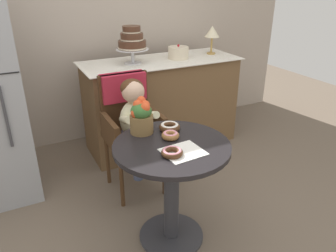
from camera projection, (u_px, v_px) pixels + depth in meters
ground_plane at (171, 236)px, 2.28m from camera, size 8.00×8.00×0.00m
back_wall at (86, 9)px, 3.22m from camera, size 4.80×0.10×2.70m
cafe_table at (172, 174)px, 2.07m from camera, size 0.72×0.72×0.72m
wicker_chair at (129, 114)px, 2.62m from camera, size 0.42×0.45×0.95m
seated_child at (135, 117)px, 2.48m from camera, size 0.27×0.32×0.73m
paper_napkin at (183, 152)px, 1.89m from camera, size 0.24×0.22×0.00m
donut_front at (170, 135)px, 2.05m from camera, size 0.11×0.11×0.04m
donut_mid at (170, 127)px, 2.15m from camera, size 0.14×0.14×0.05m
donut_side at (172, 152)px, 1.85m from camera, size 0.13×0.13×0.04m
flower_vase at (141, 116)px, 2.09m from camera, size 0.15×0.15×0.23m
display_counter at (161, 103)px, 3.37m from camera, size 1.56×0.62×0.90m
tiered_cake_stand at (132, 41)px, 2.98m from camera, size 0.30×0.30×0.34m
round_layer_cake at (178, 53)px, 3.23m from camera, size 0.20×0.20×0.14m
table_lamp at (212, 33)px, 3.36m from camera, size 0.15×0.15×0.28m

